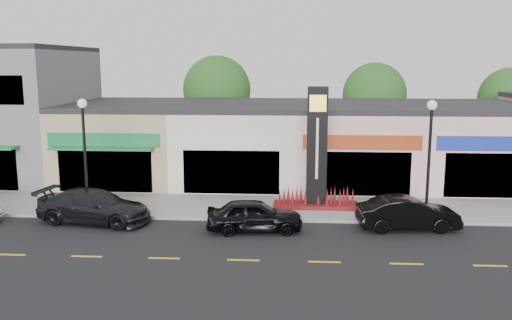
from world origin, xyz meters
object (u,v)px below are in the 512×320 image
object	(u,v)px
pylon_sign	(317,165)
car_black_sedan	(254,215)
lamp_east_near	(430,148)
car_black_conv	(408,213)
lamp_west_near	(84,144)
car_dark_sedan	(94,206)

from	to	relation	value
pylon_sign	car_black_sedan	size ratio (longest dim) A/B	1.44
lamp_east_near	car_black_conv	size ratio (longest dim) A/B	1.24
car_black_sedan	car_black_conv	size ratio (longest dim) A/B	0.95
lamp_west_near	pylon_sign	distance (m)	11.19
lamp_east_near	car_dark_sedan	xyz separation A→B (m)	(-15.27, -1.09, -2.71)
lamp_east_near	car_black_conv	bearing A→B (deg)	-131.51
lamp_west_near	car_black_conv	distance (m)	15.21
lamp_west_near	car_black_sedan	size ratio (longest dim) A/B	1.31
lamp_west_near	car_black_conv	bearing A→B (deg)	-4.73
lamp_east_near	pylon_sign	size ratio (longest dim) A/B	0.91
car_black_conv	car_dark_sedan	bearing A→B (deg)	84.22
pylon_sign	car_dark_sedan	bearing A→B (deg)	-164.82
lamp_west_near	car_black_sedan	world-z (taller)	lamp_west_near
car_dark_sedan	car_black_sedan	world-z (taller)	car_dark_sedan
lamp_east_near	car_black_conv	world-z (taller)	lamp_east_near
car_black_conv	lamp_west_near	bearing A→B (deg)	80.07
lamp_west_near	lamp_east_near	distance (m)	16.00
car_dark_sedan	car_black_sedan	size ratio (longest dim) A/B	1.27
car_black_sedan	car_dark_sedan	bearing A→B (deg)	77.88
lamp_west_near	pylon_sign	size ratio (longest dim) A/B	0.91
lamp_west_near	lamp_east_near	world-z (taller)	same
lamp_west_near	lamp_east_near	size ratio (longest dim) A/B	1.00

